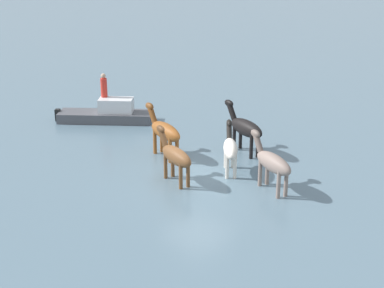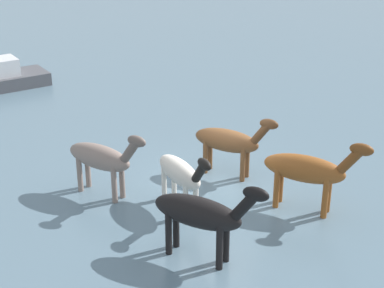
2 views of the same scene
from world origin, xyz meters
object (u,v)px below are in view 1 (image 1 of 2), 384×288
Objects in this scene: boat_skiff_near at (107,115)px; person_helmsman_aft at (104,86)px; horse_dark_mare at (245,128)px; horse_rear_stallion at (230,148)px; horse_gray_outer at (175,156)px; horse_pinto_flank at (272,162)px; horse_chestnut_trailing at (164,131)px.

person_helmsman_aft is at bearing 119.68° from boat_skiff_near.
boat_skiff_near is at bearing 24.80° from horse_dark_mare.
horse_rear_stallion is 0.73× the size of horse_dark_mare.
person_helmsman_aft reaches higher than boat_skiff_near.
horse_pinto_flank is at bearing -133.21° from horse_gray_outer.
horse_dark_mare is at bearing -115.93° from horse_chestnut_trailing.
person_helmsman_aft is (-2.91, -8.12, 0.69)m from horse_gray_outer.
horse_chestnut_trailing is 5.81m from boat_skiff_near.
boat_skiff_near is at bearing 14.43° from horse_pinto_flank.
person_helmsman_aft reaches higher than horse_rear_stallion.
horse_gray_outer is 0.93× the size of horse_chestnut_trailing.
horse_gray_outer is 8.65m from person_helmsman_aft.
horse_pinto_flank is at bearing 84.84° from person_helmsman_aft.
horse_rear_stallion is 1.61× the size of person_helmsman_aft.
boat_skiff_near is (-0.66, -8.66, -0.68)m from horse_rear_stallion.
horse_gray_outer is 4.19m from horse_dark_mare.
horse_pinto_flank is 2.10× the size of person_helmsman_aft.
horse_rear_stallion is 9.03m from person_helmsman_aft.
horse_pinto_flank is (0.23, 2.17, 0.08)m from horse_rear_stallion.
horse_dark_mare is 2.22× the size of person_helmsman_aft.
person_helmsman_aft reaches higher than horse_pinto_flank.
horse_pinto_flank is 0.57× the size of boat_skiff_near.
horse_dark_mare reaches higher than horse_rear_stallion.
horse_chestnut_trailing is at bearing 57.42° from horse_rear_stallion.
horse_dark_mare reaches higher than boat_skiff_near.
horse_chestnut_trailing reaches higher than horse_gray_outer.
person_helmsman_aft is (1.27, -8.01, 0.61)m from horse_dark_mare.
horse_dark_mare is at bearing -19.23° from horse_rear_stallion.
horse_rear_stallion is at bearing 13.01° from horse_pinto_flank.
horse_gray_outer is 0.56× the size of boat_skiff_near.
horse_dark_mare is 3.41m from horse_chestnut_trailing.
horse_gray_outer is 2.68m from horse_chestnut_trailing.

